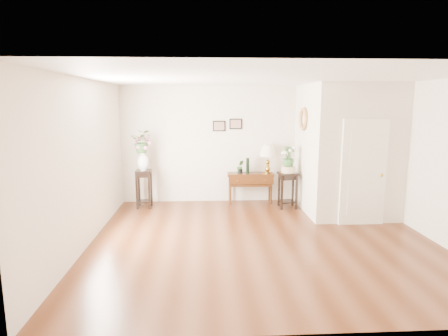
{
  "coord_description": "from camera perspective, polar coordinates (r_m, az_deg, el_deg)",
  "views": [
    {
      "loc": [
        -1.02,
        -6.26,
        2.4
      ],
      "look_at": [
        -0.61,
        1.3,
        1.08
      ],
      "focal_mm": 30.0,
      "sensor_mm": 36.0,
      "label": 1
    }
  ],
  "objects": [
    {
      "name": "narcissus",
      "position": [
        8.62,
        9.8,
        1.68
      ],
      "size": [
        0.29,
        0.29,
        0.48
      ],
      "primitive_type": "imported",
      "rotation": [
        0.0,
        0.0,
        0.09
      ],
      "color": "#335F2B",
      "rests_on": "ceramic_bowl"
    },
    {
      "name": "green_vase",
      "position": [
        8.96,
        3.62,
        0.28
      ],
      "size": [
        0.09,
        0.09,
        0.37
      ],
      "primitive_type": "cylinder",
      "rotation": [
        0.0,
        0.0,
        -0.28
      ],
      "color": "black",
      "rests_on": "console_table"
    },
    {
      "name": "wall_left",
      "position": [
        6.64,
        -20.41,
        0.64
      ],
      "size": [
        0.02,
        5.5,
        2.8
      ],
      "primitive_type": "cube",
      "color": "silver",
      "rests_on": "ground"
    },
    {
      "name": "wall_back",
      "position": [
        9.12,
        3.34,
        3.6
      ],
      "size": [
        6.0,
        0.02,
        2.8
      ],
      "primitive_type": "cube",
      "color": "silver",
      "rests_on": "ground"
    },
    {
      "name": "wall_front",
      "position": [
        3.79,
        12.64,
        -5.59
      ],
      "size": [
        6.0,
        0.02,
        2.8
      ],
      "primitive_type": "cube",
      "color": "silver",
      "rests_on": "ground"
    },
    {
      "name": "console_table",
      "position": [
        9.08,
        4.02,
        -3.06
      ],
      "size": [
        1.12,
        0.41,
        0.73
      ],
      "primitive_type": "cube",
      "rotation": [
        0.0,
        0.0,
        -0.04
      ],
      "color": "black",
      "rests_on": "floor"
    },
    {
      "name": "art_print_left",
      "position": [
        9.02,
        -0.75,
        6.41
      ],
      "size": [
        0.3,
        0.02,
        0.25
      ],
      "primitive_type": "cube",
      "color": "black",
      "rests_on": "wall_back"
    },
    {
      "name": "porcelain_vase",
      "position": [
        8.71,
        -12.24,
        1.13
      ],
      "size": [
        0.31,
        0.31,
        0.45
      ],
      "primitive_type": null,
      "rotation": [
        0.0,
        0.0,
        0.25
      ],
      "color": "white",
      "rests_on": "plant_stand_a"
    },
    {
      "name": "potted_plant",
      "position": [
        8.95,
        2.48,
        0.14
      ],
      "size": [
        0.17,
        0.14,
        0.3
      ],
      "primitive_type": "imported",
      "rotation": [
        0.0,
        0.0,
        0.08
      ],
      "color": "#335F2B",
      "rests_on": "console_table"
    },
    {
      "name": "wall_right",
      "position": [
        7.51,
        29.31,
        0.99
      ],
      "size": [
        0.02,
        5.5,
        2.8
      ],
      "primitive_type": "cube",
      "color": "silver",
      "rests_on": "ground"
    },
    {
      "name": "door",
      "position": [
        7.81,
        20.48,
        -0.67
      ],
      "size": [
        0.9,
        0.05,
        2.1
      ],
      "primitive_type": "cube",
      "color": "white",
      "rests_on": "floor"
    },
    {
      "name": "plant_stand_b",
      "position": [
        8.76,
        9.66,
        -3.33
      ],
      "size": [
        0.46,
        0.46,
        0.83
      ],
      "primitive_type": "cube",
      "rotation": [
        0.0,
        0.0,
        0.21
      ],
      "color": "black",
      "rests_on": "floor"
    },
    {
      "name": "table_lamp",
      "position": [
        9.0,
        6.7,
        1.44
      ],
      "size": [
        0.45,
        0.45,
        0.7
      ],
      "primitive_type": "cube",
      "rotation": [
        0.0,
        0.0,
        0.14
      ],
      "color": "#B07F24",
      "rests_on": "console_table"
    },
    {
      "name": "lily_arrangement",
      "position": [
        8.65,
        -12.34,
        4.01
      ],
      "size": [
        0.52,
        0.46,
        0.53
      ],
      "primitive_type": "imported",
      "rotation": [
        0.0,
        0.0,
        -0.11
      ],
      "color": "#335F2B",
      "rests_on": "porcelain_vase"
    },
    {
      "name": "ceramic_bowl",
      "position": [
        8.66,
        9.75,
        -0.14
      ],
      "size": [
        0.4,
        0.4,
        0.14
      ],
      "primitive_type": "cylinder",
      "rotation": [
        0.0,
        0.0,
        -0.31
      ],
      "color": "beige",
      "rests_on": "plant_stand_b"
    },
    {
      "name": "partition",
      "position": [
        8.68,
        18.01,
        2.81
      ],
      "size": [
        1.8,
        1.95,
        2.8
      ],
      "primitive_type": "cube",
      "color": "silver",
      "rests_on": "floor"
    },
    {
      "name": "floor",
      "position": [
        6.78,
        5.84,
        -10.86
      ],
      "size": [
        6.0,
        5.5,
        0.02
      ],
      "primitive_type": "cube",
      "color": "#441D0B",
      "rests_on": "ground"
    },
    {
      "name": "ceiling",
      "position": [
        6.36,
        6.3,
        13.47
      ],
      "size": [
        6.0,
        5.5,
        0.02
      ],
      "primitive_type": "cube",
      "color": "white",
      "rests_on": "ground"
    },
    {
      "name": "wall_ornament",
      "position": [
        8.45,
        11.94,
        7.33
      ],
      "size": [
        0.07,
        0.51,
        0.51
      ],
      "primitive_type": "torus",
      "rotation": [
        0.0,
        1.57,
        0.0
      ],
      "color": "#C18C47",
      "rests_on": "partition"
    },
    {
      "name": "art_print_right",
      "position": [
        9.04,
        1.8,
        6.73
      ],
      "size": [
        0.3,
        0.02,
        0.25
      ],
      "primitive_type": "cube",
      "color": "black",
      "rests_on": "wall_back"
    },
    {
      "name": "plant_stand_a",
      "position": [
        8.83,
        -12.08,
        -3.14
      ],
      "size": [
        0.35,
        0.35,
        0.88
      ],
      "primitive_type": "cube",
      "rotation": [
        0.0,
        0.0,
        0.03
      ],
      "color": "black",
      "rests_on": "floor"
    }
  ]
}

